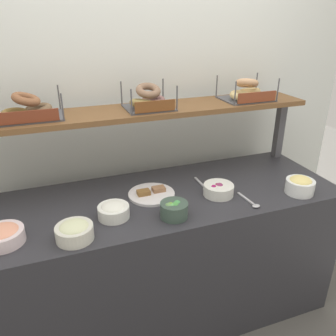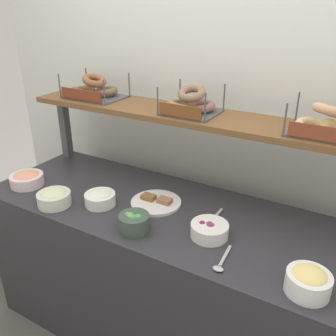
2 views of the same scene
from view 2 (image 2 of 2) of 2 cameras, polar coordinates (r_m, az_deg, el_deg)
The scene contains 17 objects.
ground_plane at distance 2.36m, azimuth -0.17°, elevation -24.58°, with size 8.00×8.00×0.00m, color #595651.
back_wall at distance 2.12m, azimuth 7.39°, elevation 8.35°, with size 3.17×0.06×2.40m, color silver.
deli_counter at distance 2.06m, azimuth -0.19°, elevation -16.83°, with size 1.97×0.70×0.85m, color #2D2D33.
shelf_riser_left at distance 2.45m, azimuth -16.00°, elevation 6.18°, with size 0.05×0.05×0.40m, color #4C4C51.
upper_shelf at distance 1.85m, azimuth 4.03°, elevation 8.22°, with size 1.93×0.32×0.03m, color brown.
bowl_lox_spread at distance 2.17m, azimuth -21.49°, elevation -1.59°, with size 0.18×0.18×0.08m.
bowl_beet_salad at distance 1.61m, azimuth 6.58°, elevation -9.72°, with size 0.17×0.17×0.07m.
bowl_cream_cheese at distance 1.86m, azimuth -10.72°, elevation -4.67°, with size 0.16×0.16×0.08m.
bowl_veggie_mix at distance 1.64m, azimuth -5.41°, elevation -8.50°, with size 0.14×0.14×0.09m.
bowl_potato_salad at distance 1.92m, azimuth -17.62°, elevation -4.47°, with size 0.17×0.17×0.09m.
bowl_egg_salad at distance 1.41m, azimuth 21.36°, elevation -16.35°, with size 0.16×0.16×0.10m.
serving_plate_white at distance 1.85m, azimuth -1.90°, elevation -5.41°, with size 0.26×0.26×0.04m.
serving_spoon_near_plate at distance 1.48m, azimuth 8.45°, elevation -14.64°, with size 0.04×0.18×0.01m.
serving_spoon_by_edge at distance 1.72m, azimuth 6.98°, elevation -8.23°, with size 0.04×0.18×0.01m.
bagel_basket_cinnamon_raisin at distance 2.20m, azimuth -11.59°, elevation 12.03°, with size 0.34×0.26×0.14m.
bagel_basket_poppy at distance 1.83m, azimuth 3.63°, elevation 10.11°, with size 0.28×0.26×0.14m.
bagel_basket_plain at distance 1.66m, azimuth 23.75°, elevation 6.47°, with size 0.31×0.26×0.14m.
Camera 2 is at (0.78, -1.33, 1.79)m, focal length 38.45 mm.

